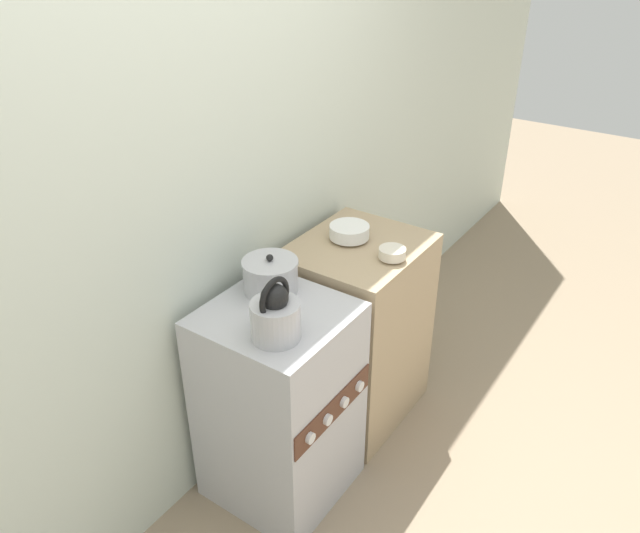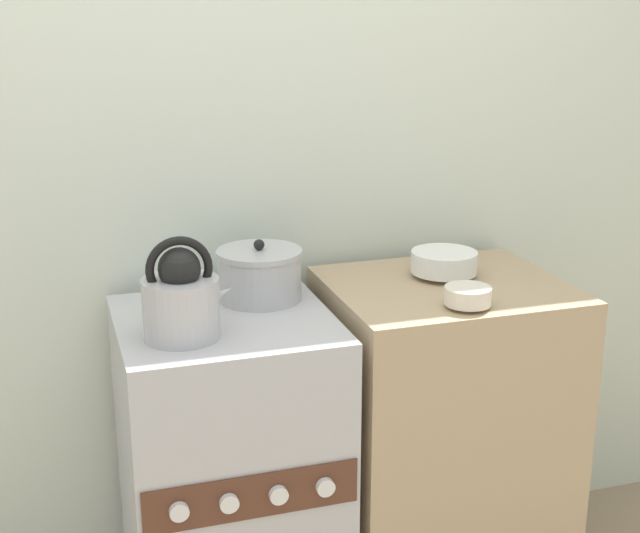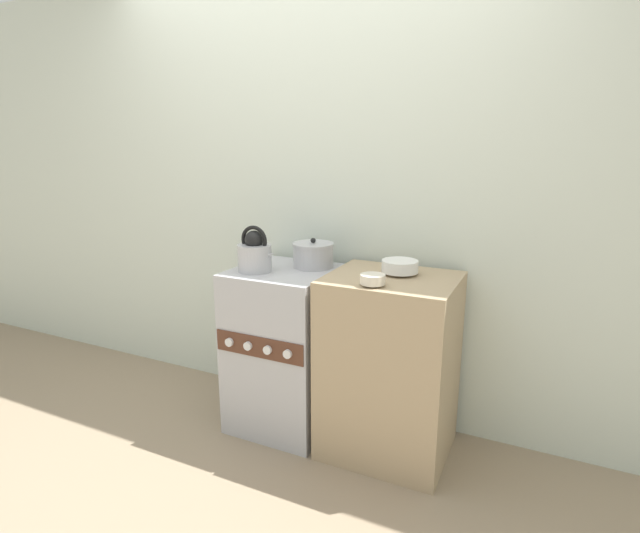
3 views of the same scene
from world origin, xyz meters
TOP-DOWN VIEW (x-y plane):
  - wall_back at (0.00, 0.59)m, footprint 7.00×0.06m
  - stove at (0.00, 0.26)m, footprint 0.52×0.54m
  - counter at (0.60, 0.26)m, footprint 0.61×0.52m
  - kettle at (-0.12, 0.17)m, footprint 0.22×0.18m
  - cooking_pot at (0.12, 0.38)m, footprint 0.22×0.22m
  - enamel_bowl at (0.61, 0.32)m, footprint 0.18×0.18m
  - small_ceramic_bowl at (0.56, 0.08)m, footprint 0.11×0.11m

SIDE VIEW (x-z plane):
  - stove at x=0.00m, z-range 0.00..0.89m
  - counter at x=0.60m, z-range 0.00..0.92m
  - small_ceramic_bowl at x=0.56m, z-range 0.93..0.98m
  - cooking_pot at x=0.12m, z-range 0.88..1.04m
  - enamel_bowl at x=0.61m, z-range 0.93..1.00m
  - kettle at x=-0.12m, z-range 0.87..1.11m
  - wall_back at x=0.00m, z-range 0.00..2.50m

